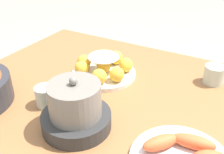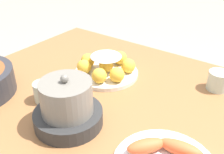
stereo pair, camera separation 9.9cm
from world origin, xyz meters
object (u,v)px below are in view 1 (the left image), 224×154
at_px(cup_near, 214,75).
at_px(cup_far, 46,96).
at_px(cake_plate, 104,67).
at_px(warming_pot, 76,110).
at_px(dining_table, 121,118).

xyz_separation_m(cup_near, cup_far, (0.47, 0.43, -0.00)).
relative_size(cake_plate, warming_pot, 1.23).
distance_m(dining_table, warming_pot, 0.26).
xyz_separation_m(dining_table, cake_plate, (0.14, -0.11, 0.13)).
height_order(cake_plate, warming_pot, warming_pot).
bearing_deg(warming_pot, dining_table, -103.79).
height_order(dining_table, warming_pot, warming_pot).
relative_size(cup_far, warming_pot, 0.33).
relative_size(cup_near, cup_far, 1.11).
distance_m(cup_near, warming_pot, 0.57).
distance_m(dining_table, cake_plate, 0.22).
relative_size(dining_table, cup_far, 18.06).
bearing_deg(dining_table, warming_pot, 76.21).
bearing_deg(dining_table, cup_near, -133.94).
relative_size(dining_table, cup_near, 16.30).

